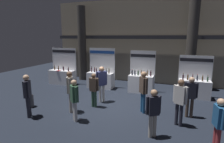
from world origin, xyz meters
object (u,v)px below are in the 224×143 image
object	(u,v)px
visitor_3	(153,110)
exhibitor_booth_0	(62,75)
exhibitor_booth_3	(194,87)
visitor_1	(74,97)
visitor_0	(70,88)
visitor_7	(27,92)
exhibitor_booth_1	(100,78)
trash_bin	(30,101)
visitor_4	(180,99)
visitor_2	(143,88)
visitor_5	(102,81)
exhibitor_booth_2	(141,82)
visitor_6	(94,87)
visitor_8	(191,94)
visitor_9	(219,121)

from	to	relation	value
visitor_3	exhibitor_booth_0	bearing A→B (deg)	-67.45
exhibitor_booth_3	visitor_1	bearing A→B (deg)	-134.41
visitor_0	visitor_7	xyz separation A→B (m)	(-1.32, -1.02, -0.03)
exhibitor_booth_1	trash_bin	bearing A→B (deg)	-113.57
trash_bin	visitor_4	world-z (taller)	visitor_4
visitor_2	visitor_5	size ratio (longest dim) A/B	1.00
exhibitor_booth_2	visitor_0	world-z (taller)	exhibitor_booth_2
visitor_2	visitor_6	bearing A→B (deg)	-121.73
visitor_8	trash_bin	bearing A→B (deg)	6.52
exhibitor_booth_3	trash_bin	size ratio (longest dim) A/B	3.88
visitor_3	visitor_8	distance (m)	2.35
visitor_1	visitor_7	size ratio (longest dim) A/B	0.93
visitor_6	visitor_9	size ratio (longest dim) A/B	1.01
visitor_4	visitor_7	xyz separation A→B (m)	(-5.75, -1.37, 0.01)
visitor_0	visitor_6	xyz separation A→B (m)	(0.70, 0.88, -0.13)
visitor_6	visitor_8	xyz separation A→B (m)	(4.12, 0.36, 0.05)
trash_bin	visitor_7	size ratio (longest dim) A/B	0.33
exhibitor_booth_1	visitor_9	world-z (taller)	exhibitor_booth_1
exhibitor_booth_3	visitor_2	distance (m)	3.68
exhibitor_booth_3	visitor_1	distance (m)	6.49
visitor_0	visitor_8	size ratio (longest dim) A/B	1.07
exhibitor_booth_1	exhibitor_booth_3	bearing A→B (deg)	0.12
exhibitor_booth_2	trash_bin	distance (m)	6.02
exhibitor_booth_2	visitor_6	bearing A→B (deg)	-117.97
exhibitor_booth_1	exhibitor_booth_3	size ratio (longest dim) A/B	1.12
visitor_0	visitor_5	world-z (taller)	visitor_0
visitor_4	visitor_8	bearing A→B (deg)	91.47
visitor_7	visitor_8	size ratio (longest dim) A/B	1.05
visitor_1	visitor_4	world-z (taller)	visitor_4
visitor_8	visitor_3	bearing A→B (deg)	54.37
exhibitor_booth_1	visitor_6	world-z (taller)	exhibitor_booth_1
exhibitor_booth_2	visitor_6	size ratio (longest dim) A/B	1.52
exhibitor_booth_0	visitor_8	distance (m)	8.42
visitor_5	trash_bin	bearing A→B (deg)	-18.97
exhibitor_booth_0	visitor_7	bearing A→B (deg)	-69.20
exhibitor_booth_0	visitor_7	size ratio (longest dim) A/B	1.39
visitor_6	exhibitor_booth_0	bearing A→B (deg)	144.75
exhibitor_booth_1	visitor_6	xyz separation A→B (m)	(1.04, -3.06, 0.33)
visitor_8	visitor_9	world-z (taller)	visitor_8
visitor_0	visitor_7	world-z (taller)	visitor_0
visitor_5	visitor_8	distance (m)	4.07
visitor_1	visitor_2	world-z (taller)	visitor_2
visitor_1	visitor_4	bearing A→B (deg)	-123.18
exhibitor_booth_0	exhibitor_booth_2	world-z (taller)	exhibitor_booth_0
visitor_2	visitor_1	bearing A→B (deg)	-89.60
exhibitor_booth_2	visitor_5	world-z (taller)	exhibitor_booth_2
exhibitor_booth_1	visitor_2	size ratio (longest dim) A/B	1.39
visitor_7	visitor_1	bearing A→B (deg)	-106.10
exhibitor_booth_0	visitor_4	size ratio (longest dim) A/B	1.40
exhibitor_booth_0	trash_bin	world-z (taller)	exhibitor_booth_0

